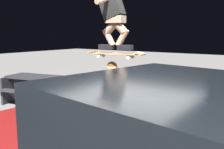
# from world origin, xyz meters

# --- Properties ---
(ground_plane) EXTENTS (40.00, 40.00, 0.00)m
(ground_plane) POSITION_xyz_m (0.00, 0.00, 0.00)
(ground_plane) COLOR slate
(ledge_box_main) EXTENTS (1.90, 0.86, 0.56)m
(ledge_box_main) POSITION_xyz_m (-0.04, 0.17, 0.28)
(ledge_box_main) COLOR #38383D
(ledge_box_main) RESTS_ON ground
(person_sitting_on_ledge) EXTENTS (0.59, 0.76, 1.39)m
(person_sitting_on_ledge) POSITION_xyz_m (-0.01, 0.64, 0.79)
(person_sitting_on_ledge) COLOR #2D3856
(person_sitting_on_ledge) RESTS_ON ground
(skateboard) EXTENTS (1.04, 0.32, 0.13)m
(skateboard) POSITION_xyz_m (-0.14, 0.62, 1.54)
(skateboard) COLOR #AD8451
(skater_airborne) EXTENTS (0.63, 0.89, 1.12)m
(skater_airborne) POSITION_xyz_m (-0.09, 0.62, 2.23)
(skater_airborne) COLOR black
(kicker_ramp) EXTENTS (0.97, 1.00, 0.31)m
(kicker_ramp) POSITION_xyz_m (1.96, 1.18, 0.05)
(kicker_ramp) COLOR #38383D
(kicker_ramp) RESTS_ON ground
(picnic_table_back) EXTENTS (1.94, 1.66, 0.75)m
(picnic_table_back) POSITION_xyz_m (2.95, -0.20, 0.50)
(picnic_table_back) COLOR #28282D
(picnic_table_back) RESTS_ON ground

